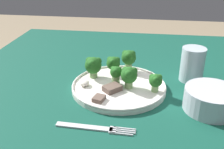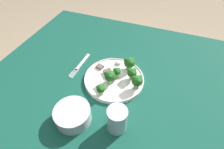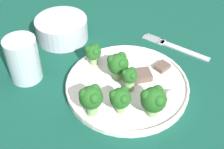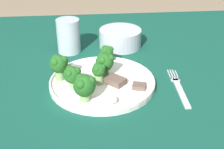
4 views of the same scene
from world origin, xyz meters
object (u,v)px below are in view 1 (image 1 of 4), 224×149
(drinking_glass, at_px, (192,66))
(fork, at_px, (95,128))
(dinner_plate, at_px, (119,86))
(cream_bowl, at_px, (211,100))

(drinking_glass, bearing_deg, fork, -41.11)
(dinner_plate, relative_size, fork, 1.47)
(fork, bearing_deg, dinner_plate, 170.24)
(dinner_plate, height_order, fork, dinner_plate)
(fork, height_order, drinking_glass, drinking_glass)
(dinner_plate, xyz_separation_m, drinking_glass, (-0.09, 0.21, 0.04))
(dinner_plate, height_order, drinking_glass, drinking_glass)
(cream_bowl, height_order, drinking_glass, drinking_glass)
(cream_bowl, bearing_deg, fork, -66.50)
(drinking_glass, bearing_deg, dinner_plate, -67.06)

